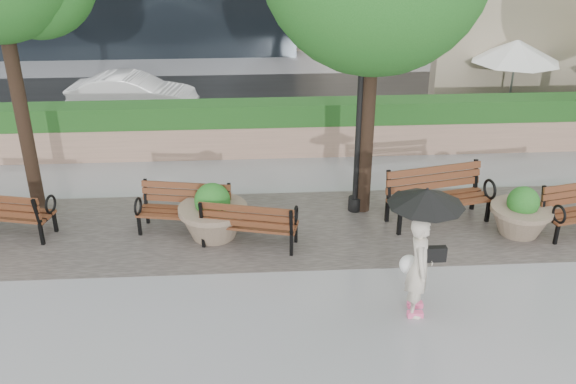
{
  "coord_description": "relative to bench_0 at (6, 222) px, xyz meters",
  "views": [
    {
      "loc": [
        -0.9,
        -8.19,
        6.19
      ],
      "look_at": [
        -0.24,
        2.37,
        1.1
      ],
      "focal_mm": 40.0,
      "sensor_mm": 36.0,
      "label": 1
    }
  ],
  "objects": [
    {
      "name": "ground",
      "position": [
        5.68,
        -3.07,
        -0.29
      ],
      "size": [
        100.0,
        100.0,
        0.0
      ],
      "primitive_type": "plane",
      "color": "gray",
      "rests_on": "ground"
    },
    {
      "name": "cobble_strip",
      "position": [
        5.68,
        -0.07,
        -0.29
      ],
      "size": [
        28.0,
        3.2,
        0.01
      ],
      "primitive_type": "cube",
      "color": "#383330",
      "rests_on": "ground"
    },
    {
      "name": "hedge_wall",
      "position": [
        5.68,
        3.93,
        0.37
      ],
      "size": [
        24.0,
        0.8,
        1.35
      ],
      "color": "tan",
      "rests_on": "ground"
    },
    {
      "name": "asphalt_street",
      "position": [
        5.68,
        7.93,
        -0.29
      ],
      "size": [
        40.0,
        7.0,
        0.0
      ],
      "primitive_type": "cube",
      "color": "black",
      "rests_on": "ground"
    },
    {
      "name": "bench_0",
      "position": [
        0.0,
        0.0,
        0.0
      ],
      "size": [
        1.94,
        1.13,
        0.98
      ],
      "rotation": [
        0.0,
        0.0,
        2.91
      ],
      "color": "#5B2E1A",
      "rests_on": "ground"
    },
    {
      "name": "bench_1",
      "position": [
        3.45,
        -0.08,
        -0.01
      ],
      "size": [
        1.86,
        1.01,
        0.95
      ],
      "rotation": [
        0.0,
        0.0,
        -0.18
      ],
      "color": "#5B2E1A",
      "rests_on": "ground"
    },
    {
      "name": "bench_2",
      "position": [
        4.71,
        -0.69,
        -0.01
      ],
      "size": [
        1.88,
        1.11,
        0.95
      ],
      "rotation": [
        0.0,
        0.0,
        2.9
      ],
      "color": "#5B2E1A",
      "rests_on": "ground"
    },
    {
      "name": "bench_3",
      "position": [
        8.5,
        0.02,
        0.04
      ],
      "size": [
        2.17,
        1.25,
        1.1
      ],
      "rotation": [
        0.0,
        0.0,
        0.22
      ],
      "color": "#5B2E1A",
      "rests_on": "ground"
    },
    {
      "name": "planter_left",
      "position": [
        4.02,
        -0.3,
        0.14
      ],
      "size": [
        1.33,
        1.33,
        1.11
      ],
      "color": "#7F6B56",
      "rests_on": "ground"
    },
    {
      "name": "planter_right",
      "position": [
        9.98,
        -0.55,
        0.09
      ],
      "size": [
        1.18,
        1.18,
        0.99
      ],
      "color": "#7F6B56",
      "rests_on": "ground"
    },
    {
      "name": "lamppost",
      "position": [
        6.92,
        0.62,
        1.67
      ],
      "size": [
        0.28,
        0.28,
        4.42
      ],
      "color": "black",
      "rests_on": "ground"
    },
    {
      "name": "patio_umb_white",
      "position": [
        12.25,
        6.1,
        1.7
      ],
      "size": [
        2.5,
        2.5,
        2.3
      ],
      "color": "black",
      "rests_on": "ground"
    },
    {
      "name": "car_right",
      "position": [
        1.35,
        7.22,
        0.32
      ],
      "size": [
        3.83,
        1.76,
        1.22
      ],
      "primitive_type": "imported",
      "rotation": [
        0.0,
        0.0,
        1.44
      ],
      "color": "white",
      "rests_on": "ground"
    },
    {
      "name": "pedestrian",
      "position": [
        7.34,
        -2.93,
        1.01
      ],
      "size": [
        1.17,
        1.17,
        2.14
      ],
      "rotation": [
        0.0,
        0.0,
        1.34
      ],
      "color": "beige",
      "rests_on": "ground"
    }
  ]
}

